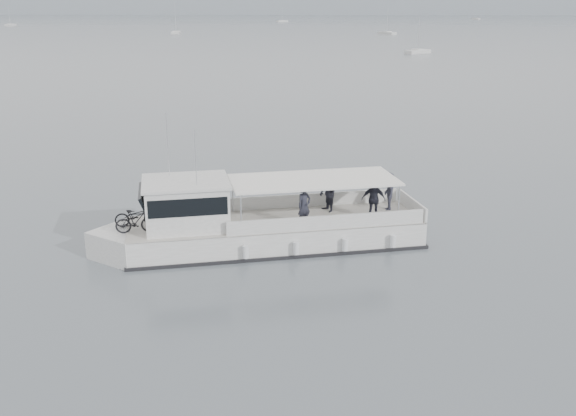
{
  "coord_description": "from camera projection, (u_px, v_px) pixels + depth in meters",
  "views": [
    {
      "loc": [
        0.36,
        -22.37,
        9.39
      ],
      "look_at": [
        -1.29,
        1.88,
        1.6
      ],
      "focal_mm": 40.0,
      "sensor_mm": 36.0,
      "label": 1
    }
  ],
  "objects": [
    {
      "name": "moored_fleet",
      "position": [
        257.0,
        31.0,
        214.04
      ],
      "size": [
        435.29,
        352.27,
        10.22
      ],
      "color": "white",
      "rests_on": "ground"
    },
    {
      "name": "tour_boat",
      "position": [
        247.0,
        226.0,
        25.55
      ],
      "size": [
        13.28,
        6.23,
        5.58
      ],
      "rotation": [
        0.0,
        0.0,
        0.27
      ],
      "color": "white",
      "rests_on": "ground"
    },
    {
      "name": "ground",
      "position": [
        319.0,
        264.0,
        24.15
      ],
      "size": [
        1400.0,
        1400.0,
        0.0
      ],
      "primitive_type": "plane",
      "color": "#576066",
      "rests_on": "ground"
    }
  ]
}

